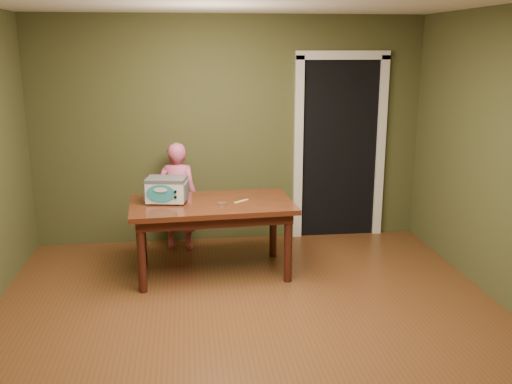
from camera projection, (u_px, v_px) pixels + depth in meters
floor at (257, 340)px, 4.49m from camera, size 5.00×5.00×0.00m
room_shell at (257, 124)px, 4.06m from camera, size 4.52×5.02×2.61m
doorway at (333, 145)px, 7.05m from camera, size 1.10×0.66×2.25m
dining_table at (212, 212)px, 5.67m from camera, size 1.65×0.99×0.75m
toy_oven at (167, 189)px, 5.60m from camera, size 0.44×0.33×0.25m
baking_pan at (222, 204)px, 5.55m from camera, size 0.10×0.10×0.02m
spatula at (241, 201)px, 5.66m from camera, size 0.16×0.13×0.01m
child at (178, 197)px, 6.38m from camera, size 0.51×0.39×1.23m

